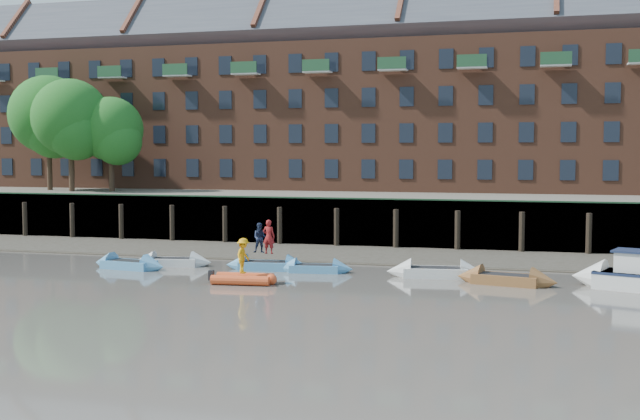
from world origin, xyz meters
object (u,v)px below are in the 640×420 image
at_px(rowboat_2, 173,262).
at_px(rib_tender, 245,279).
at_px(person_rib_crew, 243,256).
at_px(rowboat_4, 315,268).
at_px(person_rower_b, 260,238).
at_px(rowboat_1, 129,265).
at_px(person_rower_a, 269,237).
at_px(rowboat_6, 506,279).
at_px(motor_launch, 626,276).
at_px(rowboat_3, 267,266).
at_px(rowboat_5, 436,272).

relative_size(rowboat_2, rib_tender, 1.43).
bearing_deg(person_rib_crew, rowboat_4, -25.92).
relative_size(person_rower_b, person_rib_crew, 0.96).
relative_size(rib_tender, person_rib_crew, 1.85).
distance_m(rowboat_1, rowboat_2, 2.48).
distance_m(person_rower_a, person_rib_crew, 4.52).
relative_size(rowboat_4, rowboat_6, 0.82).
bearing_deg(rowboat_2, person_rower_b, -8.05).
bearing_deg(motor_launch, person_rib_crew, 28.93).
relative_size(rowboat_6, person_rib_crew, 2.95).
height_order(person_rower_a, person_rib_crew, person_rower_a).
distance_m(rowboat_1, rowboat_4, 10.22).
xyz_separation_m(rowboat_4, person_rower_a, (-2.59, 0.08, 1.60)).
distance_m(rowboat_3, rowboat_6, 12.74).
bearing_deg(person_rower_b, person_rib_crew, -95.80).
bearing_deg(rib_tender, rowboat_4, 57.44).
height_order(rowboat_2, rib_tender, rowboat_2).
relative_size(rowboat_2, rowboat_6, 0.90).
bearing_deg(person_rib_crew, motor_launch, -77.33).
xyz_separation_m(rowboat_3, rib_tender, (0.49, -4.58, 0.00)).
bearing_deg(rowboat_2, rowboat_4, -10.56).
xyz_separation_m(rowboat_2, rib_tender, (6.04, -4.63, 0.01)).
relative_size(rowboat_3, rib_tender, 1.47).
bearing_deg(person_rower_a, motor_launch, 179.00).
distance_m(rowboat_2, motor_launch, 23.65).
bearing_deg(rowboat_3, rib_tender, -89.87).
bearing_deg(motor_launch, rowboat_3, 14.33).
distance_m(rowboat_2, rib_tender, 7.61).
distance_m(rowboat_6, person_rower_a, 12.68).
relative_size(rowboat_1, person_rower_a, 2.54).
distance_m(rowboat_4, person_rower_b, 3.51).
bearing_deg(person_rib_crew, rowboat_2, 54.25).
bearing_deg(person_rower_b, rowboat_5, -17.26).
bearing_deg(rowboat_1, rowboat_5, 14.22).
height_order(rowboat_2, rowboat_6, rowboat_6).
bearing_deg(person_rib_crew, rowboat_3, 6.97).
bearing_deg(rowboat_6, person_rower_b, -175.18).
relative_size(person_rower_a, person_rower_b, 1.13).
relative_size(rowboat_1, rib_tender, 1.48).
relative_size(rowboat_3, motor_launch, 0.78).
relative_size(rowboat_1, rowboat_6, 0.93).
bearing_deg(rowboat_5, rowboat_2, 172.61).
bearing_deg(rowboat_5, rowboat_3, 172.48).
relative_size(rowboat_3, person_rower_b, 2.84).
bearing_deg(rowboat_6, motor_launch, 13.61).
height_order(rib_tender, motor_launch, motor_launch).
bearing_deg(rib_tender, person_rower_b, 95.32).
bearing_deg(person_rib_crew, rowboat_1, 71.40).
distance_m(motor_launch, person_rib_crew, 17.99).
height_order(rowboat_4, rowboat_6, rowboat_6).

